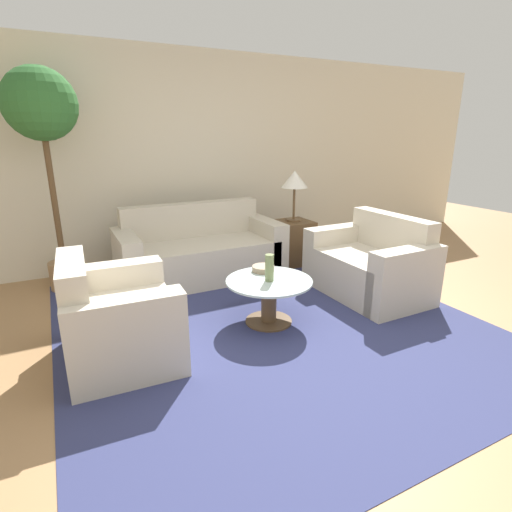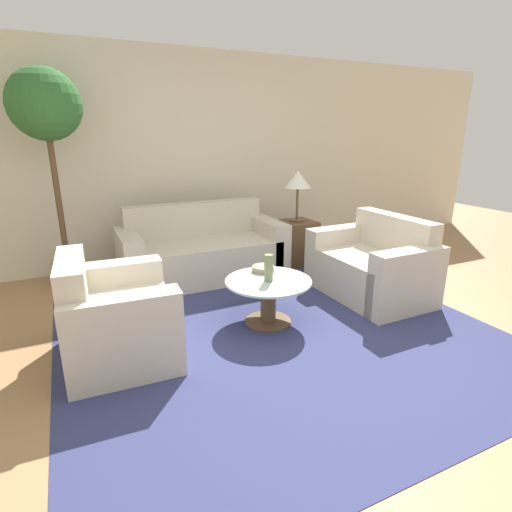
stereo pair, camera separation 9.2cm
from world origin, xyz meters
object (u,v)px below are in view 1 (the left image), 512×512
Objects in this scene: sofa_main at (199,253)px; vase at (270,268)px; loveseat at (372,267)px; table_lamp at (295,181)px; coffee_table at (269,295)px; bowl at (263,269)px; armchair at (114,323)px; potted_plant at (42,121)px.

sofa_main reaches higher than vase.
loveseat is 1.46m from table_lamp.
coffee_table is 3.67× the size of bowl.
table_lamp reaches higher than armchair.
sofa_main is 1.46m from vase.
vase is (-1.10, -1.37, -0.54)m from table_lamp.
table_lamp is (-0.20, 1.23, 0.77)m from loveseat.
bowl is (-1.23, 0.10, 0.14)m from loveseat.
vase is (-0.01, -0.02, 0.26)m from coffee_table.
coffee_table is at bearing -128.87° from table_lamp.
potted_plant reaches higher than loveseat.
armchair is at bearing -150.49° from table_lamp.
potted_plant reaches higher than bowl.
bowl is at bearing 73.97° from vase.
potted_plant reaches higher than vase.
potted_plant is (-0.27, 1.71, 1.44)m from armchair.
potted_plant is at bearing 132.47° from coffee_table.
loveseat is (1.44, -1.29, 0.00)m from sofa_main.
table_lamp is (1.09, 1.35, 0.80)m from coffee_table.
potted_plant is (-1.42, 0.30, 1.45)m from sofa_main.
armchair is 2.25m from potted_plant.
coffee_table is 0.29m from bowl.
armchair reaches higher than bowl.
potted_plant reaches higher than sofa_main.
table_lamp is 2.65× the size of vase.
potted_plant reaches higher than armchair.
loveseat is 5.18× the size of vase.
armchair is 1.31m from vase.
armchair is at bearing -80.96° from potted_plant.
loveseat is 1.24m from bowl.
bowl is (-1.03, -1.13, -0.63)m from table_lamp.
vase is at bearing -48.06° from potted_plant.
loveseat is at bearing 5.58° from coffee_table.
potted_plant is 2.56m from bowl.
loveseat reaches higher than armchair.
table_lamp is at bearing 51.13° from coffee_table.
sofa_main is 8.96× the size of bowl.
potted_plant is at bearing 137.61° from bowl.
table_lamp reaches higher than sofa_main.
coffee_table is 1.20× the size of table_lamp.
potted_plant is at bearing 172.29° from table_lamp.
bowl is at bearing -95.13° from loveseat.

